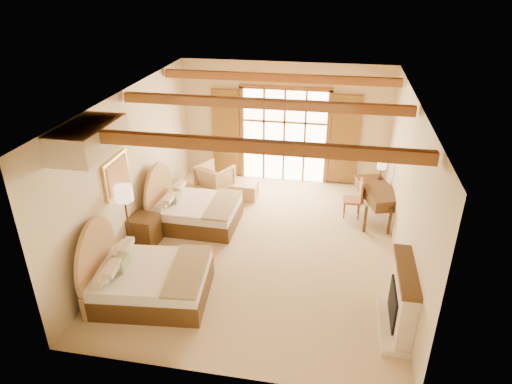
% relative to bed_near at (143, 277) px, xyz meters
% --- Properties ---
extents(floor, '(7.00, 7.00, 0.00)m').
position_rel_bed_near_xyz_m(floor, '(1.80, 2.00, -0.40)').
color(floor, tan).
rests_on(floor, ground).
extents(wall_back, '(5.50, 0.00, 5.50)m').
position_rel_bed_near_xyz_m(wall_back, '(1.80, 5.50, 1.20)').
color(wall_back, beige).
rests_on(wall_back, ground).
extents(wall_left, '(0.00, 7.00, 7.00)m').
position_rel_bed_near_xyz_m(wall_left, '(-0.95, 2.00, 1.20)').
color(wall_left, beige).
rests_on(wall_left, ground).
extents(wall_right, '(0.00, 7.00, 7.00)m').
position_rel_bed_near_xyz_m(wall_right, '(4.55, 2.00, 1.20)').
color(wall_right, beige).
rests_on(wall_right, ground).
extents(ceiling, '(7.00, 7.00, 0.00)m').
position_rel_bed_near_xyz_m(ceiling, '(1.80, 2.00, 2.80)').
color(ceiling, '#B17530').
rests_on(ceiling, ground).
extents(ceiling_beams, '(5.39, 4.60, 0.18)m').
position_rel_bed_near_xyz_m(ceiling_beams, '(1.80, 2.00, 2.68)').
color(ceiling_beams, brown).
rests_on(ceiling_beams, ceiling).
extents(french_doors, '(3.95, 0.08, 2.60)m').
position_rel_bed_near_xyz_m(french_doors, '(1.80, 5.44, 0.85)').
color(french_doors, white).
rests_on(french_doors, ground).
extents(fireplace, '(0.46, 1.40, 1.16)m').
position_rel_bed_near_xyz_m(fireplace, '(4.40, -0.00, 0.11)').
color(fireplace, '#F4DCC4').
rests_on(fireplace, ground).
extents(painting, '(0.06, 0.95, 0.75)m').
position_rel_bed_near_xyz_m(painting, '(-0.90, 1.25, 1.35)').
color(painting, '#D8B151').
rests_on(painting, wall_left).
extents(canopy_valance, '(0.70, 1.40, 0.45)m').
position_rel_bed_near_xyz_m(canopy_valance, '(-0.60, -0.00, 2.55)').
color(canopy_valance, '#C6AF99').
rests_on(canopy_valance, ceiling).
extents(bed_near, '(2.13, 1.69, 1.31)m').
position_rel_bed_near_xyz_m(bed_near, '(0.00, 0.00, 0.00)').
color(bed_near, '#4E3516').
rests_on(bed_near, floor).
extents(bed_far, '(1.90, 1.47, 1.24)m').
position_rel_bed_near_xyz_m(bed_far, '(0.03, 2.63, -0.02)').
color(bed_far, '#4E3516').
rests_on(bed_far, floor).
extents(nightstand, '(0.59, 0.59, 0.66)m').
position_rel_bed_near_xyz_m(nightstand, '(-0.67, 1.61, -0.07)').
color(nightstand, '#4E3516').
rests_on(nightstand, floor).
extents(floor_lamp, '(0.35, 0.35, 1.63)m').
position_rel_bed_near_xyz_m(floor_lamp, '(-0.70, 1.03, 0.99)').
color(floor_lamp, '#34231A').
rests_on(floor_lamp, floor).
extents(armchair, '(1.07, 1.08, 0.74)m').
position_rel_bed_near_xyz_m(armchair, '(0.14, 4.38, -0.02)').
color(armchair, tan).
rests_on(armchair, floor).
extents(ottoman, '(0.59, 0.59, 0.41)m').
position_rel_bed_near_xyz_m(ottoman, '(1.02, 4.14, -0.19)').
color(ottoman, '#B27B52').
rests_on(ottoman, floor).
extents(desk, '(1.05, 1.60, 0.80)m').
position_rel_bed_near_xyz_m(desk, '(4.21, 3.66, 0.03)').
color(desk, '#4E3516').
rests_on(desk, floor).
extents(desk_chair, '(0.43, 0.43, 0.93)m').
position_rel_bed_near_xyz_m(desk_chair, '(3.68, 3.66, -0.11)').
color(desk_chair, '#935A35').
rests_on(desk_chair, floor).
extents(desk_lamp, '(0.22, 0.22, 0.43)m').
position_rel_bed_near_xyz_m(desk_lamp, '(4.28, 4.16, 0.73)').
color(desk_lamp, '#34231A').
rests_on(desk_lamp, desk).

